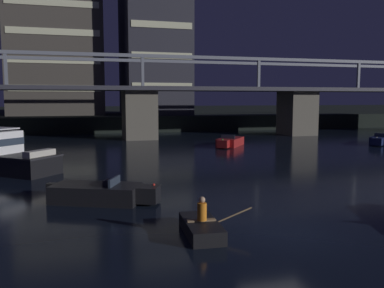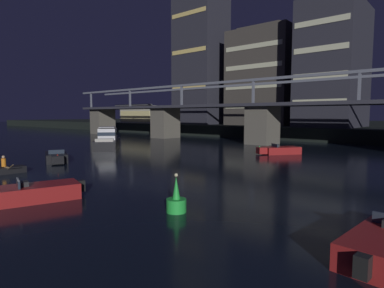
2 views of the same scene
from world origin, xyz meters
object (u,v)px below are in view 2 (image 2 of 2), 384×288
(waterfront_pavilion, at_px, (144,114))
(speedboat_mid_right, at_px, (280,150))
(tower_west_tall, at_px, (264,78))
(river_bridge, at_px, (263,117))
(speedboat_mid_center, at_px, (56,157))
(cabin_cruiser_near_left, at_px, (108,141))
(tower_west_low, at_px, (201,35))
(speedboat_near_right, at_px, (33,193))
(tower_central, at_px, (333,66))
(dinghy_with_paddler, at_px, (6,170))
(channel_buoy, at_px, (176,202))

(waterfront_pavilion, distance_m, speedboat_mid_right, 52.47)
(tower_west_tall, height_order, speedboat_mid_right, tower_west_tall)
(river_bridge, xyz_separation_m, speedboat_mid_center, (-5.89, -28.71, -3.63))
(cabin_cruiser_near_left, height_order, speedboat_mid_center, cabin_cruiser_near_left)
(tower_west_low, height_order, speedboat_near_right, tower_west_low)
(tower_west_tall, height_order, speedboat_mid_center, tower_west_tall)
(tower_west_low, distance_m, speedboat_mid_right, 47.50)
(river_bridge, relative_size, speedboat_mid_center, 17.43)
(speedboat_mid_right, bearing_deg, tower_central, 95.86)
(tower_west_low, bearing_deg, dinghy_with_paddler, -66.28)
(cabin_cruiser_near_left, bearing_deg, speedboat_mid_right, 24.98)
(river_bridge, relative_size, cabin_cruiser_near_left, 10.55)
(tower_west_low, xyz_separation_m, speedboat_mid_center, (19.22, -45.29, -22.36))
(waterfront_pavilion, relative_size, speedboat_mid_center, 2.47)
(speedboat_mid_center, relative_size, channel_buoy, 2.85)
(speedboat_mid_right, bearing_deg, channel_buoy, -75.70)
(river_bridge, relative_size, waterfront_pavilion, 7.05)
(tower_west_tall, xyz_separation_m, speedboat_mid_right, (17.18, -28.48, -11.65))
(river_bridge, height_order, tower_west_tall, tower_west_tall)
(waterfront_pavilion, xyz_separation_m, channel_buoy, (53.45, -44.78, -3.96))
(river_bridge, xyz_separation_m, tower_west_low, (-25.11, 16.57, 18.72))
(tower_west_tall, xyz_separation_m, cabin_cruiser_near_left, (-2.17, -37.49, -11.01))
(waterfront_pavilion, bearing_deg, cabin_cruiser_near_left, -47.45)
(tower_central, distance_m, speedboat_near_right, 54.28)
(speedboat_mid_right, relative_size, dinghy_with_paddler, 1.76)
(tower_west_low, xyz_separation_m, speedboat_near_right, (31.61, -52.77, -22.36))
(tower_central, bearing_deg, speedboat_mid_right, -84.14)
(speedboat_mid_right, bearing_deg, speedboat_near_right, -92.01)
(speedboat_mid_right, distance_m, dinghy_with_paddler, 26.39)
(dinghy_with_paddler, bearing_deg, speedboat_near_right, -12.32)
(tower_central, distance_m, cabin_cruiser_near_left, 40.91)
(tower_central, relative_size, speedboat_mid_center, 4.30)
(speedboat_near_right, relative_size, speedboat_mid_right, 1.10)
(tower_central, relative_size, dinghy_with_paddler, 8.09)
(channel_buoy, bearing_deg, speedboat_near_right, -153.88)
(tower_west_low, height_order, waterfront_pavilion, tower_west_low)
(speedboat_mid_center, height_order, channel_buoy, channel_buoy)
(waterfront_pavilion, distance_m, cabin_cruiser_near_left, 41.90)
(cabin_cruiser_near_left, height_order, speedboat_near_right, cabin_cruiser_near_left)
(waterfront_pavilion, height_order, cabin_cruiser_near_left, waterfront_pavilion)
(waterfront_pavilion, distance_m, dinghy_with_paddler, 59.45)
(river_bridge, height_order, cabin_cruiser_near_left, river_bridge)
(waterfront_pavilion, relative_size, dinghy_with_paddler, 4.65)
(speedboat_mid_center, bearing_deg, river_bridge, 78.41)
(tower_west_low, bearing_deg, waterfront_pavilion, -162.80)
(speedboat_mid_right, distance_m, channel_buoy, 23.76)
(speedboat_mid_right, xyz_separation_m, channel_buoy, (5.87, -23.02, 0.06))
(speedboat_mid_right, bearing_deg, tower_west_tall, 121.09)
(speedboat_mid_center, bearing_deg, cabin_cruiser_near_left, 121.45)
(cabin_cruiser_near_left, distance_m, speedboat_mid_center, 11.58)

